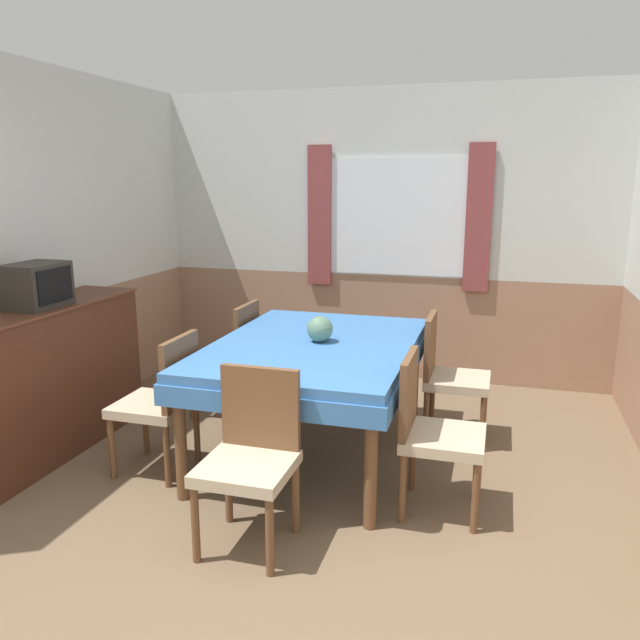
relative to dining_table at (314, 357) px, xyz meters
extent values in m
plane|color=brown|center=(0.08, -1.82, -0.67)|extent=(16.00, 16.00, 0.00)
cube|color=silver|center=(0.08, 1.84, 1.10)|extent=(4.50, 0.05, 1.65)
cube|color=#9E755B|center=(0.08, 1.84, -0.20)|extent=(4.50, 0.05, 0.95)
cube|color=white|center=(0.22, 1.81, 0.81)|extent=(1.29, 0.01, 1.03)
cube|color=brown|center=(-0.49, 1.79, 0.81)|extent=(0.22, 0.03, 1.26)
cube|color=brown|center=(0.93, 1.79, 0.81)|extent=(0.22, 0.03, 1.26)
cube|color=silver|center=(-2.00, 0.00, 1.10)|extent=(0.05, 4.04, 1.65)
cube|color=#9E755B|center=(-2.00, 0.00, -0.20)|extent=(0.05, 4.04, 0.95)
cube|color=#386BA8|center=(0.00, 0.00, 0.07)|extent=(1.26, 1.79, 0.06)
cube|color=#386BA8|center=(0.00, 0.00, -0.02)|extent=(1.29, 1.82, 0.12)
cylinder|color=brown|center=(-0.55, -0.81, -0.32)|extent=(0.07, 0.07, 0.71)
cylinder|color=brown|center=(0.55, -0.81, -0.32)|extent=(0.07, 0.07, 0.71)
cylinder|color=brown|center=(-0.55, 0.81, -0.32)|extent=(0.07, 0.07, 0.71)
cylinder|color=brown|center=(0.55, 0.81, -0.32)|extent=(0.07, 0.07, 0.71)
cylinder|color=brown|center=(1.09, 0.71, -0.47)|extent=(0.04, 0.04, 0.40)
cylinder|color=brown|center=(1.09, 0.33, -0.47)|extent=(0.04, 0.04, 0.40)
cylinder|color=brown|center=(0.71, 0.71, -0.47)|extent=(0.04, 0.04, 0.40)
cylinder|color=brown|center=(0.71, 0.33, -0.47)|extent=(0.04, 0.04, 0.40)
cube|color=tan|center=(0.90, 0.52, -0.25)|extent=(0.44, 0.44, 0.06)
cube|color=brown|center=(0.70, 0.52, 0.00)|extent=(0.04, 0.42, 0.43)
cylinder|color=brown|center=(-1.09, 0.33, -0.47)|extent=(0.04, 0.04, 0.40)
cylinder|color=brown|center=(-1.09, 0.71, -0.47)|extent=(0.04, 0.04, 0.40)
cylinder|color=brown|center=(-0.71, 0.33, -0.47)|extent=(0.04, 0.04, 0.40)
cylinder|color=brown|center=(-0.71, 0.71, -0.47)|extent=(0.04, 0.04, 0.40)
cube|color=tan|center=(-0.90, 0.52, -0.25)|extent=(0.44, 0.44, 0.06)
cube|color=brown|center=(-0.70, 0.52, 0.00)|extent=(0.04, 0.42, 0.43)
cylinder|color=brown|center=(0.19, -1.35, -0.47)|extent=(0.04, 0.04, 0.40)
cylinder|color=brown|center=(-0.19, -1.35, -0.47)|extent=(0.04, 0.04, 0.40)
cylinder|color=brown|center=(0.19, -0.97, -0.47)|extent=(0.04, 0.04, 0.40)
cylinder|color=brown|center=(-0.19, -0.97, -0.47)|extent=(0.04, 0.04, 0.40)
cube|color=tan|center=(0.00, -1.16, -0.25)|extent=(0.44, 0.44, 0.06)
cube|color=brown|center=(0.00, -0.96, 0.00)|extent=(0.42, 0.04, 0.43)
cylinder|color=brown|center=(1.09, -0.33, -0.47)|extent=(0.04, 0.04, 0.40)
cylinder|color=brown|center=(1.09, -0.71, -0.47)|extent=(0.04, 0.04, 0.40)
cylinder|color=brown|center=(0.71, -0.33, -0.47)|extent=(0.04, 0.04, 0.40)
cylinder|color=brown|center=(0.71, -0.71, -0.47)|extent=(0.04, 0.04, 0.40)
cube|color=tan|center=(0.90, -0.52, -0.25)|extent=(0.44, 0.44, 0.06)
cube|color=brown|center=(0.70, -0.52, 0.00)|extent=(0.04, 0.42, 0.43)
cylinder|color=brown|center=(-1.09, -0.71, -0.47)|extent=(0.04, 0.04, 0.40)
cylinder|color=brown|center=(-1.09, -0.33, -0.47)|extent=(0.04, 0.04, 0.40)
cylinder|color=brown|center=(-0.71, -0.71, -0.47)|extent=(0.04, 0.04, 0.40)
cylinder|color=brown|center=(-0.71, -0.33, -0.47)|extent=(0.04, 0.04, 0.40)
cube|color=tan|center=(-0.90, -0.52, -0.25)|extent=(0.44, 0.44, 0.06)
cube|color=brown|center=(-0.70, -0.52, 0.00)|extent=(0.04, 0.42, 0.43)
cube|color=#4C2819|center=(-1.73, -0.47, -0.17)|extent=(0.44, 1.55, 1.01)
cube|color=brown|center=(-1.73, -0.47, 0.33)|extent=(0.46, 1.57, 0.02)
cube|color=#2D2823|center=(-1.71, -0.50, 0.48)|extent=(0.28, 0.38, 0.29)
cube|color=black|center=(-1.57, -0.50, 0.48)|extent=(0.01, 0.31, 0.22)
sphere|color=slate|center=(0.03, 0.02, 0.19)|extent=(0.17, 0.17, 0.17)
camera|label=1|loc=(1.14, -3.76, 1.14)|focal=35.00mm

